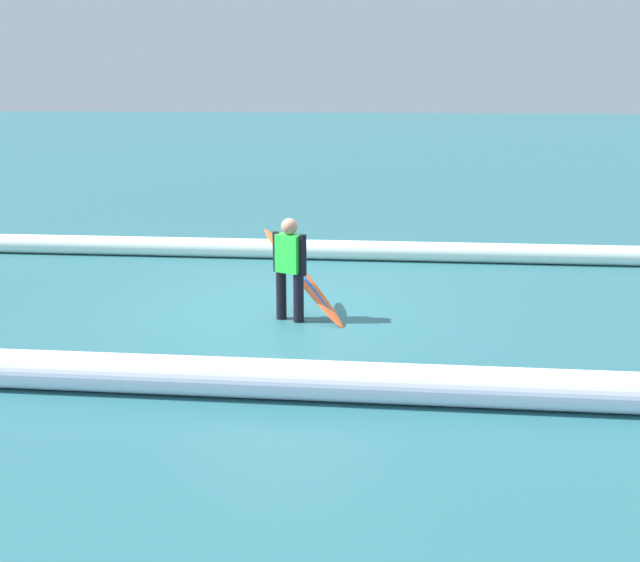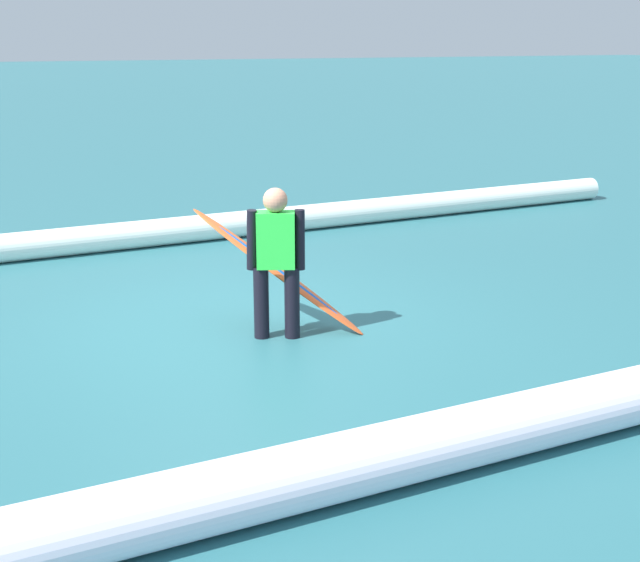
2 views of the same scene
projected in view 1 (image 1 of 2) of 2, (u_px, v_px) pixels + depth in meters
name	position (u px, v px, depth m)	size (l,w,h in m)	color
ground_plane	(281.00, 307.00, 11.55)	(191.21, 191.21, 0.00)	#2B656D
surfer	(290.00, 264.00, 10.72)	(0.48, 0.32, 1.39)	black
surfboard	(302.00, 276.00, 11.03)	(1.43, 1.30, 1.13)	#E55926
wave_crest_foreground	(259.00, 248.00, 14.87)	(0.36, 0.36, 17.61)	white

